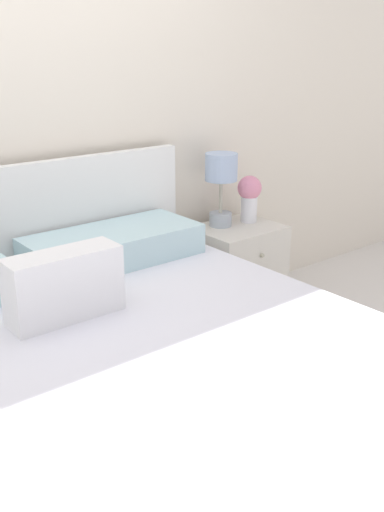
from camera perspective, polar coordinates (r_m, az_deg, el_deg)
name	(u,v)px	position (r m, az deg, el deg)	size (l,w,h in m)	color
ground_plane	(9,369)	(3.02, -17.04, -10.28)	(12.00, 12.00, 0.00)	silver
bed	(121,417)	(2.09, -6.76, -14.94)	(1.93, 2.17, 0.97)	white
nightstand	(237,271)	(3.37, 4.28, -1.39)	(0.46, 0.39, 0.51)	silver
table_lamp	(221,178)	(3.23, 2.79, 7.42)	(0.17, 0.17, 0.40)	#A8B2BC
flower_vase	(250,195)	(3.35, 5.50, 5.82)	(0.13, 0.13, 0.26)	white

